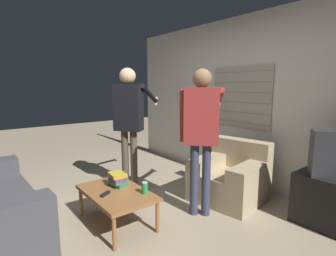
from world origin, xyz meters
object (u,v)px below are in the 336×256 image
Objects in this scene: coffee_table at (116,194)px; person_right_standing at (201,125)px; armchair_beige at (231,177)px; book_stack at (118,179)px; spare_remote at (105,194)px; soda_can at (145,188)px; person_left_standing at (129,114)px.

person_right_standing is (0.41, 0.88, 0.74)m from coffee_table.
armchair_beige reaches higher than book_stack.
spare_remote is (0.02, -0.14, 0.05)m from coffee_table.
book_stack is at bearing 145.97° from coffee_table.
armchair_beige is 7.53× the size of soda_can.
armchair_beige is 0.54× the size of person_left_standing.
armchair_beige is at bearing 76.73° from coffee_table.
armchair_beige is at bearing 2.78° from person_left_standing.
soda_can is 0.94× the size of spare_remote.
spare_remote is at bearing -153.97° from person_right_standing.
armchair_beige is 1.01m from person_right_standing.
coffee_table is 0.15m from spare_remote.
armchair_beige is at bearing 50.94° from person_right_standing.
armchair_beige is at bearing 50.57° from spare_remote.
spare_remote is at bearing -122.89° from soda_can.
book_stack is at bearing -166.99° from person_right_standing.
person_right_standing reaches higher than soda_can.
book_stack is (0.66, -0.54, -0.66)m from person_left_standing.
book_stack reaches higher than coffee_table.
spare_remote reaches higher than coffee_table.
person_left_standing is at bearing 108.32° from spare_remote.
book_stack reaches higher than spare_remote.
coffee_table is 0.34m from soda_can.
soda_can is at bearing 29.12° from spare_remote.
book_stack is (-0.53, -0.80, -0.62)m from person_right_standing.
book_stack is at bearing 62.53° from armchair_beige.
armchair_beige reaches higher than coffee_table.
person_right_standing is 7.25× the size of book_stack.
person_left_standing reaches higher than spare_remote.
armchair_beige is 1.66m from person_left_standing.
person_left_standing is 1.30m from soda_can.
armchair_beige is 7.11× the size of spare_remote.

